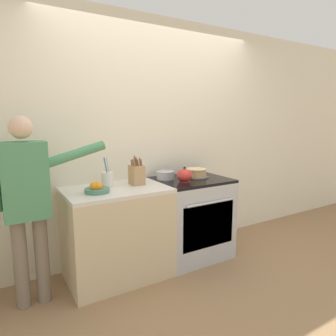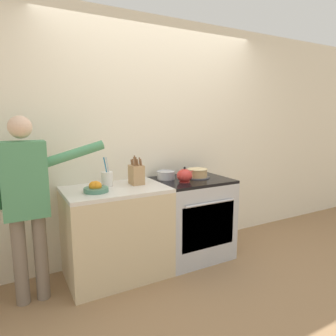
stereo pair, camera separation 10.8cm
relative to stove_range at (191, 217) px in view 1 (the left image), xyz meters
The scene contains 11 objects.
ground_plane 0.60m from the stove_range, 126.73° to the right, with size 16.00×16.00×0.00m, color #93704C.
wall_back 0.96m from the stove_range, 124.64° to the left, with size 8.00×0.04×2.60m.
counter_cabinet 0.87m from the stove_range, behind, with size 0.96×0.65×0.88m.
stove_range is the anchor object (origin of this frame).
layer_cake 0.50m from the stove_range, 18.22° to the left, with size 0.27×0.27×0.10m.
tea_kettle 0.54m from the stove_range, 147.85° to the right, with size 0.20×0.16×0.16m.
mixing_bowl 0.56m from the stove_range, 152.91° to the left, with size 0.20×0.20×0.09m.
knife_block 0.83m from the stove_range, behind, with size 0.12×0.15×0.29m.
utensil_crock 1.05m from the stove_range, behind, with size 0.11×0.11×0.29m.
fruit_bowl 1.18m from the stove_range, behind, with size 0.22×0.22×0.10m.
person_baker 1.70m from the stove_range, behind, with size 0.91×0.20×1.56m.
Camera 1 is at (-1.61, -2.28, 1.54)m, focal length 32.00 mm.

